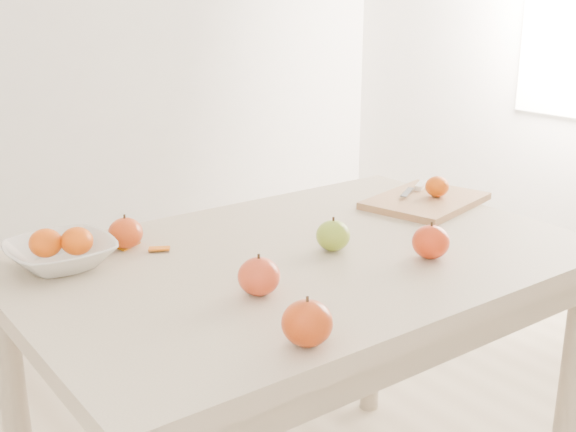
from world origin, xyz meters
TOP-DOWN VIEW (x-y plane):
  - table at (0.00, 0.00)m, footprint 1.20×0.80m
  - cutting_board at (0.48, 0.10)m, footprint 0.35×0.29m
  - board_tangerine at (0.51, 0.09)m, footprint 0.06×0.06m
  - fruit_bowl at (-0.44, 0.23)m, footprint 0.21×0.21m
  - bowl_tangerine_near at (-0.46, 0.24)m, footprint 0.07×0.07m
  - bowl_tangerine_far at (-0.41, 0.21)m, footprint 0.07×0.07m
  - orange_peel_a at (-0.29, 0.27)m, footprint 0.07×0.07m
  - orange_peel_b at (-0.24, 0.19)m, footprint 0.06×0.05m
  - paring_knife at (0.53, 0.17)m, footprint 0.16×0.09m
  - apple_green at (0.06, -0.03)m, footprint 0.07×0.07m
  - apple_red_e at (0.20, -0.18)m, footprint 0.08×0.08m
  - apple_red_a at (-0.29, 0.25)m, footprint 0.08×0.08m
  - apple_red_b at (-0.20, -0.13)m, footprint 0.08×0.08m
  - apple_red_c at (-0.25, -0.33)m, footprint 0.08×0.08m

SIDE VIEW (x-z plane):
  - table at x=0.00m, z-range 0.28..1.03m
  - orange_peel_a at x=-0.29m, z-range 0.75..0.76m
  - orange_peel_b at x=-0.24m, z-range 0.75..0.76m
  - cutting_board at x=0.48m, z-range 0.75..0.77m
  - paring_knife at x=0.53m, z-range 0.77..0.78m
  - fruit_bowl at x=-0.44m, z-range 0.75..0.80m
  - apple_green at x=0.06m, z-range 0.75..0.82m
  - apple_red_a at x=-0.29m, z-range 0.75..0.82m
  - apple_red_e at x=0.20m, z-range 0.75..0.82m
  - apple_red_b at x=-0.20m, z-range 0.75..0.82m
  - apple_red_c at x=-0.25m, z-range 0.75..0.82m
  - board_tangerine at x=0.51m, z-range 0.77..0.82m
  - bowl_tangerine_far at x=-0.41m, z-range 0.77..0.83m
  - bowl_tangerine_near at x=-0.46m, z-range 0.77..0.83m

